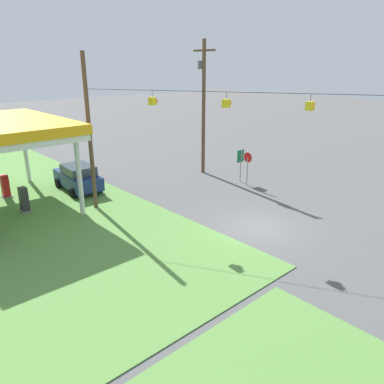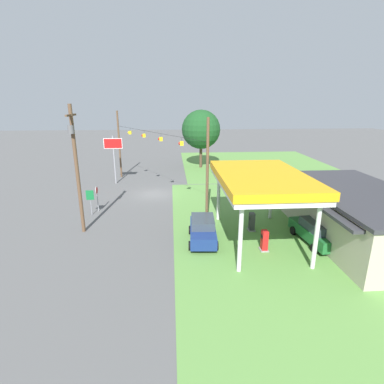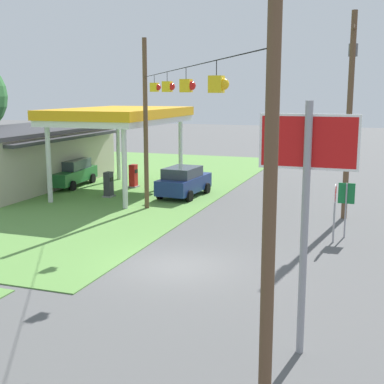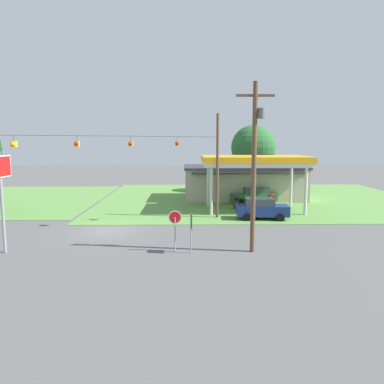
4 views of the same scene
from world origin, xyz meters
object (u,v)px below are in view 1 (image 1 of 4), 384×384
Objects in this scene: route_sign at (241,159)px; utility_pole_main at (203,101)px; fuel_pump_near at (24,201)px; fuel_pump_far at (5,187)px; car_at_pumps_front at (78,177)px; gas_station_canopy at (4,129)px; stop_sign_roadside at (248,161)px.

utility_pole_main is (3.71, 0.27, 3.88)m from route_sign.
fuel_pump_far is (3.42, 0.00, 0.00)m from fuel_pump_near.
route_sign is at bearing -107.92° from fuel_pump_near.
fuel_pump_far is 4.56m from car_at_pumps_front.
car_at_pumps_front is 0.45× the size of utility_pole_main.
fuel_pump_near is 1.00× the size of fuel_pump_far.
utility_pole_main is at bearing -100.56° from car_at_pumps_front.
gas_station_canopy reaches higher than fuel_pump_far.
stop_sign_roadside reaches higher than fuel_pump_near.
stop_sign_roadside is (-5.49, -13.54, 1.09)m from fuel_pump_near.
gas_station_canopy is at bearing 0.06° from fuel_pump_near.
utility_pole_main is (-4.21, -13.67, 4.87)m from fuel_pump_far.
fuel_pump_near and fuel_pump_far have the same top height.
fuel_pump_near is at bearing 72.08° from route_sign.
gas_station_canopy is at bearing 65.97° from route_sign.
stop_sign_roadside is at bearing -123.51° from car_at_pumps_front.
fuel_pump_near is (-1.71, -0.00, -4.00)m from gas_station_canopy.
gas_station_canopy reaches higher than car_at_pumps_front.
gas_station_canopy is 6.47× the size of fuel_pump_near.
utility_pole_main reaches higher than route_sign.
fuel_pump_far is 16.06m from route_sign.
utility_pole_main reaches higher than fuel_pump_near.
route_sign is at bearing -175.92° from utility_pole_main.
gas_station_canopy is at bearing 179.94° from fuel_pump_far.
utility_pole_main is (-2.43, -9.48, 4.65)m from car_at_pumps_front.
gas_station_canopy is 4.35m from fuel_pump_far.
fuel_pump_far is at bearing 72.88° from utility_pole_main.
car_at_pumps_front reaches higher than fuel_pump_near.
stop_sign_roadside is at bearing 158.16° from route_sign.
car_at_pumps_front is 1.87× the size of route_sign.
stop_sign_roadside reaches higher than car_at_pumps_front.
route_sign is (0.99, -0.40, -0.10)m from stop_sign_roadside.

